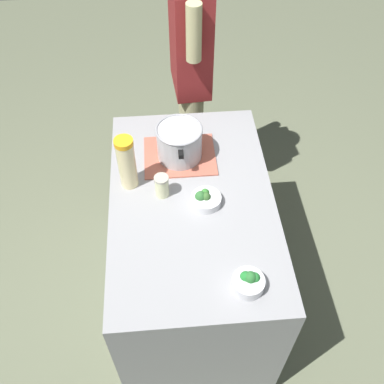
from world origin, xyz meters
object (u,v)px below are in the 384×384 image
(broccoli_bowl_front, at_px, (205,199))
(lemonade_pitcher, at_px, (127,163))
(mason_jar, at_px, (162,186))
(broccoli_bowl_center, at_px, (249,282))
(cooking_pot, at_px, (179,142))
(person_cook, at_px, (191,79))

(broccoli_bowl_front, bearing_deg, lemonade_pitcher, 67.04)
(mason_jar, xyz_separation_m, broccoli_bowl_center, (-0.50, -0.32, -0.03))
(mason_jar, xyz_separation_m, broccoli_bowl_front, (-0.07, -0.19, -0.03))
(lemonade_pitcher, relative_size, broccoli_bowl_front, 2.01)
(cooking_pot, relative_size, person_cook, 0.17)
(mason_jar, height_order, person_cook, person_cook)
(cooking_pot, xyz_separation_m, broccoli_bowl_front, (-0.31, -0.10, -0.07))
(cooking_pot, relative_size, broccoli_bowl_center, 2.27)
(mason_jar, relative_size, person_cook, 0.07)
(lemonade_pitcher, xyz_separation_m, person_cook, (0.78, -0.35, -0.12))
(broccoli_bowl_center, bearing_deg, person_cook, 4.92)
(cooking_pot, xyz_separation_m, person_cook, (0.62, -0.11, -0.08))
(cooking_pot, distance_m, broccoli_bowl_center, 0.78)
(mason_jar, bearing_deg, cooking_pot, -21.82)
(cooking_pot, height_order, person_cook, person_cook)
(cooking_pot, height_order, broccoli_bowl_front, cooking_pot)
(cooking_pot, bearing_deg, broccoli_bowl_center, -163.41)
(lemonade_pitcher, distance_m, broccoli_bowl_center, 0.76)
(lemonade_pitcher, bearing_deg, person_cook, -24.37)
(broccoli_bowl_front, bearing_deg, broccoli_bowl_center, -164.00)
(broccoli_bowl_front, xyz_separation_m, person_cook, (0.93, -0.01, -0.00))
(lemonade_pitcher, bearing_deg, broccoli_bowl_center, -141.12)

